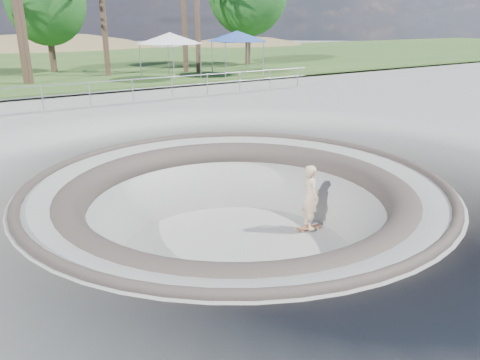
# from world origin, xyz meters

# --- Properties ---
(ground) EXTENTS (180.00, 180.00, 0.00)m
(ground) POSITION_xyz_m (0.00, 0.00, 0.00)
(ground) COLOR #A0A09B
(ground) RESTS_ON ground
(skate_bowl) EXTENTS (14.00, 14.00, 4.10)m
(skate_bowl) POSITION_xyz_m (0.00, 0.00, -1.83)
(skate_bowl) COLOR #A0A09B
(skate_bowl) RESTS_ON ground
(grass_strip) EXTENTS (180.00, 36.00, 0.12)m
(grass_strip) POSITION_xyz_m (0.00, 34.00, 0.22)
(grass_strip) COLOR #345D25
(grass_strip) RESTS_ON ground
(distant_hills) EXTENTS (103.20, 45.00, 28.60)m
(distant_hills) POSITION_xyz_m (3.78, 57.17, -7.02)
(distant_hills) COLOR olive
(distant_hills) RESTS_ON ground
(safety_railing) EXTENTS (25.00, 0.06, 1.03)m
(safety_railing) POSITION_xyz_m (0.00, 12.00, 0.69)
(safety_railing) COLOR #96999F
(safety_railing) RESTS_ON ground
(skateboard) EXTENTS (0.77, 0.34, 0.08)m
(skateboard) POSITION_xyz_m (2.43, -0.03, -1.84)
(skateboard) COLOR #915B3A
(skateboard) RESTS_ON ground
(skater) EXTENTS (0.61, 0.77, 1.85)m
(skater) POSITION_xyz_m (2.43, -0.03, -0.90)
(skater) COLOR beige
(skater) RESTS_ON skateboard
(canopy_white) EXTENTS (5.05, 5.05, 2.80)m
(canopy_white) POSITION_xyz_m (6.84, 18.00, 2.73)
(canopy_white) COLOR #96999F
(canopy_white) RESTS_ON ground
(canopy_blue) EXTENTS (5.53, 5.53, 2.85)m
(canopy_blue) POSITION_xyz_m (11.72, 18.00, 2.77)
(canopy_blue) COLOR #96999F
(canopy_blue) RESTS_ON ground
(bushy_tree_mid) EXTENTS (5.35, 4.86, 7.72)m
(bushy_tree_mid) POSITION_xyz_m (1.81, 26.84, 4.95)
(bushy_tree_mid) COLOR brown
(bushy_tree_mid) RESTS_ON ground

